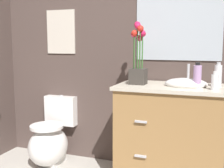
% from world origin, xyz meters
% --- Properties ---
extents(wall_back, '(4.46, 0.05, 2.50)m').
position_xyz_m(wall_back, '(0.20, 1.75, 1.25)').
color(wall_back, '#4C3D38').
rests_on(wall_back, ground_plane).
extents(toilet, '(0.38, 0.59, 0.69)m').
position_xyz_m(toilet, '(-0.78, 1.45, 0.24)').
color(toilet, white).
rests_on(toilet, ground_plane).
extents(vanity_cabinet, '(0.94, 0.56, 1.08)m').
position_xyz_m(vanity_cabinet, '(0.48, 1.42, 0.46)').
color(vanity_cabinet, '#9E7242').
rests_on(vanity_cabinet, ground_plane).
extents(flower_vase, '(0.14, 0.14, 0.55)m').
position_xyz_m(flower_vase, '(0.18, 1.41, 1.11)').
color(flower_vase, '#38332D').
rests_on(flower_vase, vanity_cabinet).
extents(soap_bottle, '(0.06, 0.06, 0.15)m').
position_xyz_m(soap_bottle, '(0.83, 1.28, 0.96)').
color(soap_bottle, white).
rests_on(soap_bottle, vanity_cabinet).
extents(lotion_bottle, '(0.07, 0.07, 0.21)m').
position_xyz_m(lotion_bottle, '(0.69, 1.36, 0.99)').
color(lotion_bottle, '#B28CBF').
rests_on(lotion_bottle, vanity_cabinet).
extents(hand_wash_bottle, '(0.06, 0.06, 0.21)m').
position_xyz_m(hand_wash_bottle, '(0.85, 1.48, 0.99)').
color(hand_wash_bottle, white).
rests_on(hand_wash_bottle, vanity_cabinet).
extents(wall_poster, '(0.34, 0.01, 0.47)m').
position_xyz_m(wall_poster, '(-0.78, 1.72, 1.38)').
color(wall_poster, beige).
extents(wall_mirror, '(0.80, 0.01, 0.70)m').
position_xyz_m(wall_mirror, '(0.47, 1.72, 1.45)').
color(wall_mirror, '#B2BCC6').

